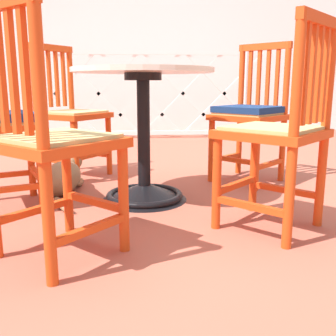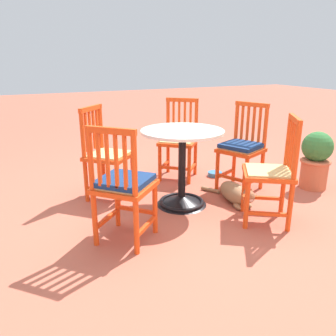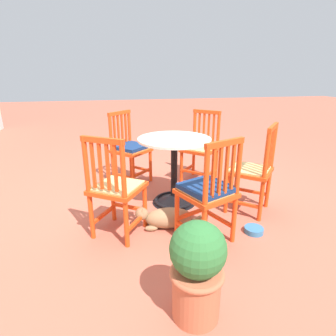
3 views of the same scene
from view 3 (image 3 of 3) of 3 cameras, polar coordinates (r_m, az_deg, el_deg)
name	(u,v)px [view 3 (image 3 of 3)]	position (r m, az deg, el deg)	size (l,w,h in m)	color
ground_plane	(169,201)	(3.13, 0.18, -6.88)	(24.00, 24.00, 0.00)	#AD5642
cafe_table	(174,178)	(3.00, 1.25, -2.16)	(0.76, 0.76, 0.73)	black
orange_chair_tucked_in	(130,149)	(3.55, -7.85, 3.88)	(0.57, 0.57, 0.91)	#D64214
orange_chair_by_planter	(116,189)	(2.40, -10.69, -4.30)	(0.55, 0.55, 0.91)	#D64214
orange_chair_near_fence	(208,192)	(2.29, 8.24, -4.99)	(0.53, 0.53, 0.91)	#D64214
orange_chair_at_corner	(253,171)	(2.90, 17.04, -0.64)	(0.56, 0.56, 0.91)	#D64214
orange_chair_facing_out	(201,149)	(3.61, 6.75, 3.96)	(0.57, 0.57, 0.91)	#D64214
tabby_cat	(165,218)	(2.61, -0.68, -10.23)	(0.26, 0.74, 0.23)	#8E704C
terracotta_planter	(197,269)	(1.66, 6.03, -20.00)	(0.32, 0.32, 0.62)	#B25B3D
pet_water_bowl	(254,230)	(2.67, 17.26, -12.09)	(0.17, 0.17, 0.05)	teal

